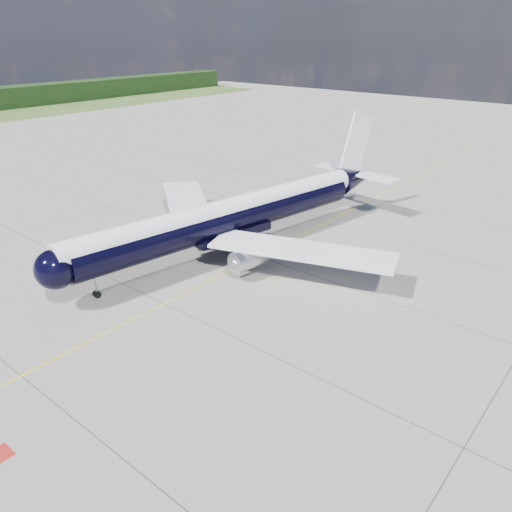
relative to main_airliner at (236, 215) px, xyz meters
The scene contains 3 objects.
ground 7.65m from the main_airliner, 55.44° to the left, with size 320.00×320.00×0.00m, color gray.
taxiway_centerline 5.76m from the main_airliner, ahead, with size 0.16×160.00×0.01m, color yellow.
main_airliner is the anchor object (origin of this frame).
Camera 1 is at (35.20, -17.92, 25.29)m, focal length 35.00 mm.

